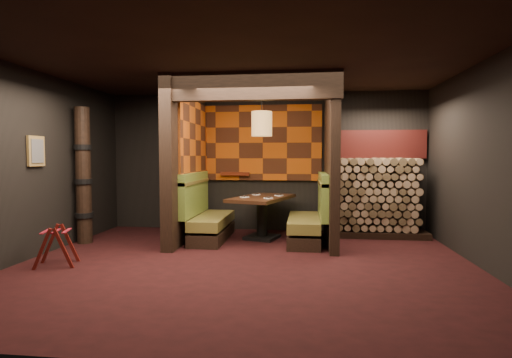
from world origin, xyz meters
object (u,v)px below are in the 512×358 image
object	(u,v)px
dining_table	(262,209)
totem_column	(83,176)
booth_bench_right	(310,220)
luggage_rack	(56,244)
pendant_lamp	(262,124)
firewood_stack	(380,197)
booth_bench_left	(207,218)

from	to	relation	value
dining_table	totem_column	distance (m)	3.25
booth_bench_right	totem_column	bearing A→B (deg)	-172.14
booth_bench_right	luggage_rack	size ratio (longest dim) A/B	2.46
luggage_rack	totem_column	distance (m)	1.73
pendant_lamp	luggage_rack	distance (m)	3.88
pendant_lamp	totem_column	bearing A→B (deg)	-167.57
firewood_stack	booth_bench_right	bearing A→B (deg)	-152.65
pendant_lamp	booth_bench_left	bearing A→B (deg)	-172.50
luggage_rack	dining_table	bearing A→B (deg)	38.86
booth_bench_right	pendant_lamp	size ratio (longest dim) A/B	1.70
booth_bench_left	booth_bench_right	xyz separation A→B (m)	(1.89, 0.00, 0.00)
totem_column	firewood_stack	size ratio (longest dim) A/B	1.39
booth_bench_left	booth_bench_right	bearing A→B (deg)	0.00
totem_column	booth_bench_right	bearing A→B (deg)	7.86
booth_bench_left	luggage_rack	xyz separation A→B (m)	(-1.68, -1.98, -0.10)
pendant_lamp	luggage_rack	bearing A→B (deg)	-141.79
booth_bench_left	totem_column	xyz separation A→B (m)	(-2.09, -0.55, 0.79)
dining_table	totem_column	world-z (taller)	totem_column
firewood_stack	totem_column	bearing A→B (deg)	-166.81
firewood_stack	booth_bench_left	bearing A→B (deg)	-167.83
luggage_rack	totem_column	size ratio (longest dim) A/B	0.27
booth_bench_left	firewood_stack	xyz separation A→B (m)	(3.25, 0.70, 0.35)
booth_bench_left	totem_column	bearing A→B (deg)	-165.25
booth_bench_right	dining_table	bearing A→B (deg)	168.30
booth_bench_right	firewood_stack	size ratio (longest dim) A/B	0.92
booth_bench_left	luggage_rack	distance (m)	2.60
totem_column	firewood_stack	world-z (taller)	totem_column
booth_bench_right	pendant_lamp	distance (m)	1.95
dining_table	booth_bench_right	bearing A→B (deg)	-11.70
booth_bench_right	luggage_rack	xyz separation A→B (m)	(-3.57, -1.98, -0.10)
luggage_rack	firewood_stack	bearing A→B (deg)	28.58
pendant_lamp	firewood_stack	world-z (taller)	pendant_lamp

